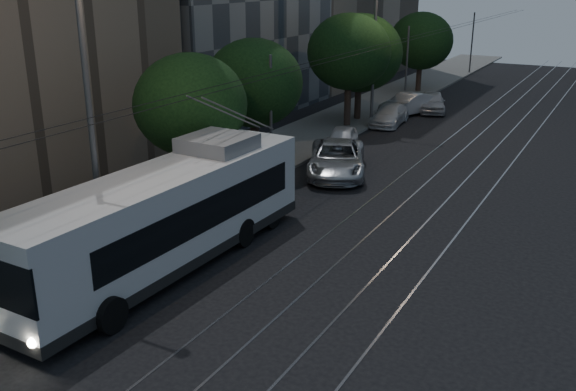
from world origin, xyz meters
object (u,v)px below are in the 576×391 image
at_px(car_white_b, 390,115).
at_px(car_white_d, 432,102).
at_px(trolleybus, 168,216).
at_px(streetlamp_near, 95,67).
at_px(pickup_silver, 337,159).
at_px(car_white_c, 408,104).
at_px(streetlamp_far, 382,24).
at_px(car_white_a, 342,140).

relative_size(car_white_b, car_white_d, 1.04).
distance_m(trolleybus, streetlamp_near, 5.36).
distance_m(pickup_silver, streetlamp_near, 15.03).
bearing_deg(pickup_silver, car_white_c, 73.01).
relative_size(trolleybus, pickup_silver, 2.25).
bearing_deg(car_white_d, streetlamp_far, -123.11).
height_order(car_white_a, car_white_c, car_white_c).
bearing_deg(trolleybus, car_white_a, 95.16).
relative_size(trolleybus, car_white_d, 3.06).
xyz_separation_m(trolleybus, car_white_a, (-1.04, 16.68, -1.14)).
bearing_deg(car_white_d, car_white_c, -141.57).
distance_m(pickup_silver, car_white_b, 12.07).
distance_m(car_white_d, streetlamp_near, 31.71).
bearing_deg(car_white_d, car_white_b, -121.14).
height_order(car_white_b, streetlamp_near, streetlamp_near).
distance_m(trolleybus, streetlamp_far, 23.95).
bearing_deg(car_white_b, streetlamp_near, -95.86).
distance_m(car_white_b, streetlamp_near, 26.31).
bearing_deg(streetlamp_near, streetlamp_far, 89.88).
bearing_deg(car_white_d, pickup_silver, -107.02).
bearing_deg(car_white_c, car_white_b, -68.78).
bearing_deg(streetlamp_near, pickup_silver, 81.13).
xyz_separation_m(pickup_silver, car_white_a, (-1.60, 4.21, -0.14)).
xyz_separation_m(car_white_a, streetlamp_near, (-0.52, -17.82, 6.14)).
bearing_deg(trolleybus, car_white_d, 91.14).
bearing_deg(trolleybus, streetlamp_near, -142.37).
xyz_separation_m(streetlamp_near, streetlamp_far, (0.05, 24.56, -0.21)).
relative_size(car_white_b, streetlamp_near, 0.39).
bearing_deg(car_white_a, car_white_d, 67.69).
bearing_deg(streetlamp_near, car_white_d, 86.68).
xyz_separation_m(car_white_b, car_white_d, (1.28, 5.50, 0.09)).
xyz_separation_m(trolleybus, car_white_d, (0.24, 29.93, -1.08)).
distance_m(car_white_a, car_white_b, 7.75).
distance_m(car_white_b, car_white_c, 3.64).
bearing_deg(car_white_a, car_white_b, 73.19).
bearing_deg(car_white_b, pickup_silver, -87.07).
relative_size(car_white_a, streetlamp_near, 0.35).
bearing_deg(car_white_c, pickup_silver, -62.40).
distance_m(pickup_silver, car_white_d, 17.46).
distance_m(car_white_b, car_white_d, 5.65).
bearing_deg(pickup_silver, car_white_a, 88.12).
xyz_separation_m(trolleybus, car_white_c, (-0.99, 28.07, -1.05)).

